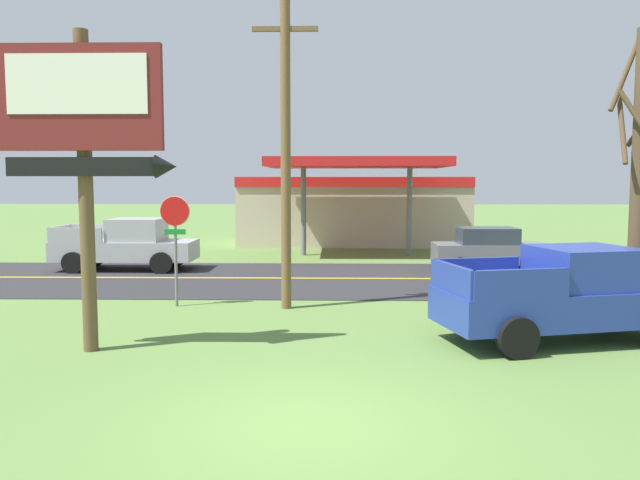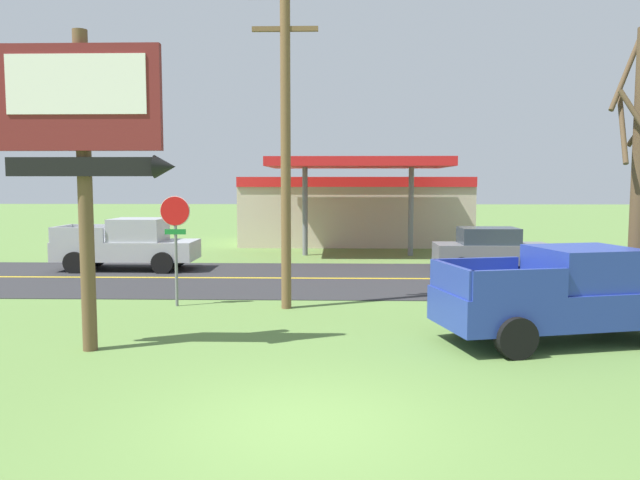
# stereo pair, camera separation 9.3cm
# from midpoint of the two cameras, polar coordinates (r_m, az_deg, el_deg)

# --- Properties ---
(ground_plane) EXTENTS (180.00, 180.00, 0.00)m
(ground_plane) POSITION_cam_midpoint_polar(r_m,az_deg,el_deg) (8.89, -1.54, -16.46)
(ground_plane) COLOR #5B7F3D
(road_asphalt) EXTENTS (140.00, 8.00, 0.02)m
(road_asphalt) POSITION_cam_midpoint_polar(r_m,az_deg,el_deg) (21.50, 0.18, -3.54)
(road_asphalt) COLOR #2B2B2D
(road_asphalt) RESTS_ON ground
(road_centre_line) EXTENTS (126.00, 0.20, 0.01)m
(road_centre_line) POSITION_cam_midpoint_polar(r_m,az_deg,el_deg) (21.50, 0.18, -3.51)
(road_centre_line) COLOR gold
(road_centre_line) RESTS_ON road_asphalt
(motel_sign) EXTENTS (3.39, 0.54, 6.17)m
(motel_sign) POSITION_cam_midpoint_polar(r_m,az_deg,el_deg) (12.75, -20.90, 9.25)
(motel_sign) COLOR brown
(motel_sign) RESTS_ON ground
(stop_sign) EXTENTS (0.80, 0.08, 2.95)m
(stop_sign) POSITION_cam_midpoint_polar(r_m,az_deg,el_deg) (16.95, -13.25, 0.82)
(stop_sign) COLOR slate
(stop_sign) RESTS_ON ground
(utility_pole) EXTENTS (1.87, 0.26, 8.47)m
(utility_pole) POSITION_cam_midpoint_polar(r_m,az_deg,el_deg) (16.26, -3.33, 9.59)
(utility_pole) COLOR brown
(utility_pole) RESTS_ON ground
(gas_station) EXTENTS (12.00, 11.50, 4.40)m
(gas_station) POSITION_cam_midpoint_polar(r_m,az_deg,el_deg) (33.99, 2.92, 2.94)
(gas_station) COLOR beige
(gas_station) RESTS_ON ground
(pickup_blue_parked_on_lawn) EXTENTS (5.52, 3.13, 1.96)m
(pickup_blue_parked_on_lawn) POSITION_cam_midpoint_polar(r_m,az_deg,el_deg) (13.95, 21.43, -4.72)
(pickup_blue_parked_on_lawn) COLOR #233893
(pickup_blue_parked_on_lawn) RESTS_ON ground
(pickup_silver_on_road) EXTENTS (5.20, 2.24, 1.96)m
(pickup_silver_on_road) POSITION_cam_midpoint_polar(r_m,az_deg,el_deg) (24.65, -17.28, -0.43)
(pickup_silver_on_road) COLOR #A8AAAF
(pickup_silver_on_road) RESTS_ON ground
(car_grey_mid_lane) EXTENTS (4.20, 2.00, 1.64)m
(car_grey_mid_lane) POSITION_cam_midpoint_polar(r_m,az_deg,el_deg) (24.08, 15.14, -0.82)
(car_grey_mid_lane) COLOR slate
(car_grey_mid_lane) RESTS_ON ground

